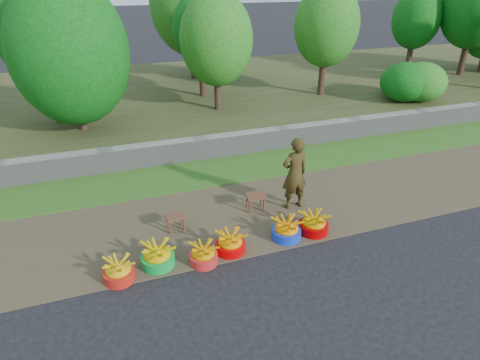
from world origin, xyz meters
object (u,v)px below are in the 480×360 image
object	(u,v)px
basin_e	(286,230)
basin_f	(314,224)
stool_right	(256,198)
basin_a	(119,271)
stool_left	(175,218)
basin_d	(230,243)
basin_b	(158,256)
vendor_woman	(295,174)
basin_c	(203,255)

from	to	relation	value
basin_e	basin_f	world-z (taller)	basin_f
stool_right	basin_a	bearing A→B (deg)	-155.96
stool_left	basin_d	bearing A→B (deg)	-51.62
basin_b	stool_right	world-z (taller)	basin_b
basin_b	basin_d	bearing A→B (deg)	-1.90
basin_b	basin_f	size ratio (longest dim) A/B	1.01
stool_right	vendor_woman	distance (m)	0.88
stool_right	basin_b	bearing A→B (deg)	-152.92
basin_f	vendor_woman	bearing A→B (deg)	88.01
basin_d	basin_e	distance (m)	1.04
vendor_woman	stool_right	bearing A→B (deg)	-13.64
basin_c	vendor_woman	bearing A→B (deg)	27.27
basin_b	basin_d	size ratio (longest dim) A/B	1.07
stool_right	vendor_woman	xyz separation A→B (m)	(0.73, -0.14, 0.47)
basin_a	basin_f	xyz separation A→B (m)	(3.37, 0.14, 0.02)
basin_f	vendor_woman	distance (m)	1.07
stool_left	basin_f	bearing A→B (deg)	-20.82
basin_b	stool_left	bearing A→B (deg)	62.67
basin_d	vendor_woman	distance (m)	1.95
basin_c	basin_e	world-z (taller)	basin_e
basin_e	stool_right	xyz separation A→B (m)	(-0.16, 1.06, 0.11)
stool_right	basin_c	bearing A→B (deg)	-138.14
basin_b	vendor_woman	world-z (taller)	vendor_woman
basin_a	vendor_woman	bearing A→B (deg)	17.12
basin_e	basin_f	distance (m)	0.54
stool_left	vendor_woman	bearing A→B (deg)	0.66
stool_left	stool_right	size ratio (longest dim) A/B	0.89
basin_d	basin_f	distance (m)	1.57
stool_left	stool_right	distance (m)	1.61
basin_c	basin_f	world-z (taller)	basin_f
stool_right	basin_f	bearing A→B (deg)	-56.21
basin_a	stool_right	size ratio (longest dim) A/B	1.21
basin_a	vendor_woman	xyz separation A→B (m)	(3.40, 1.05, 0.59)
basin_a	stool_left	xyz separation A→B (m)	(1.06, 1.02, 0.09)
basin_b	basin_f	bearing A→B (deg)	0.17
basin_d	basin_f	bearing A→B (deg)	1.74
basin_b	stool_right	size ratio (longest dim) A/B	1.34
basin_b	basin_c	xyz separation A→B (m)	(0.70, -0.17, -0.02)
basin_c	basin_b	bearing A→B (deg)	166.36
basin_a	stool_right	xyz separation A→B (m)	(2.67, 1.19, 0.12)
basin_c	stool_left	xyz separation A→B (m)	(-0.24, 1.05, 0.10)
basin_b	basin_d	distance (m)	1.19
basin_c	basin_f	xyz separation A→B (m)	(2.06, 0.18, 0.02)
basin_b	basin_c	bearing A→B (deg)	-13.64
basin_e	vendor_woman	xyz separation A→B (m)	(0.57, 0.91, 0.57)
basin_a	basin_b	size ratio (longest dim) A/B	0.90
basin_c	stool_left	size ratio (longest dim) A/B	1.30
basin_a	stool_right	distance (m)	2.92
basin_c	vendor_woman	xyz separation A→B (m)	(2.10, 1.08, 0.59)
basin_e	stool_right	distance (m)	1.07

